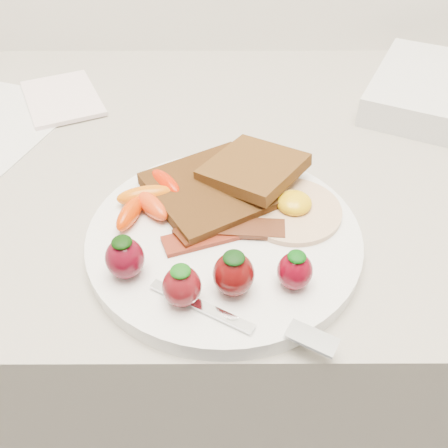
{
  "coord_description": "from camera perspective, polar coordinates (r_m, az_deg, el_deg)",
  "views": [
    {
      "loc": [
        -0.0,
        1.18,
        1.26
      ],
      "look_at": [
        -0.0,
        1.54,
        0.93
      ],
      "focal_mm": 40.0,
      "sensor_mm": 36.0,
      "label": 1
    }
  ],
  "objects": [
    {
      "name": "counter",
      "position": [
        0.96,
        0.16,
        -14.53
      ],
      "size": [
        2.0,
        0.6,
        0.9
      ],
      "primitive_type": "cube",
      "color": "gray",
      "rests_on": "ground"
    },
    {
      "name": "plate",
      "position": [
        0.5,
        0.0,
        -1.61
      ],
      "size": [
        0.27,
        0.27,
        0.02
      ],
      "primitive_type": "cylinder",
      "color": "white",
      "rests_on": "counter"
    },
    {
      "name": "toast_lower",
      "position": [
        0.53,
        -1.32,
        3.88
      ],
      "size": [
        0.16,
        0.16,
        0.01
      ],
      "primitive_type": "cube",
      "rotation": [
        0.0,
        0.0,
        0.54
      ],
      "color": "black",
      "rests_on": "plate"
    },
    {
      "name": "toast_upper",
      "position": [
        0.54,
        3.37,
        6.38
      ],
      "size": [
        0.13,
        0.13,
        0.02
      ],
      "primitive_type": "cube",
      "rotation": [
        0.0,
        -0.1,
        -0.64
      ],
      "color": "#39250D",
      "rests_on": "toast_lower"
    },
    {
      "name": "fried_egg",
      "position": [
        0.51,
        7.81,
        1.82
      ],
      "size": [
        0.13,
        0.13,
        0.02
      ],
      "color": "#EBE6C9",
      "rests_on": "plate"
    },
    {
      "name": "bacon_strips",
      "position": [
        0.49,
        -0.03,
        -0.32
      ],
      "size": [
        0.12,
        0.09,
        0.01
      ],
      "color": "#501D0B",
      "rests_on": "plate"
    },
    {
      "name": "baby_carrots",
      "position": [
        0.52,
        -8.63,
        2.89
      ],
      "size": [
        0.07,
        0.1,
        0.02
      ],
      "color": "#DA6208",
      "rests_on": "plate"
    },
    {
      "name": "strawberries",
      "position": [
        0.43,
        -2.33,
        -5.41
      ],
      "size": [
        0.18,
        0.07,
        0.04
      ],
      "color": "#510614",
      "rests_on": "plate"
    },
    {
      "name": "fork",
      "position": [
        0.42,
        2.97,
        -10.91
      ],
      "size": [
        0.16,
        0.08,
        0.0
      ],
      "color": "silver",
      "rests_on": "plate"
    },
    {
      "name": "notepad",
      "position": [
        0.77,
        -18.02,
        13.54
      ],
      "size": [
        0.15,
        0.17,
        0.01
      ],
      "primitive_type": "cube",
      "rotation": [
        0.0,
        0.0,
        0.42
      ],
      "color": "white",
      "rests_on": "paper_sheet"
    }
  ]
}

